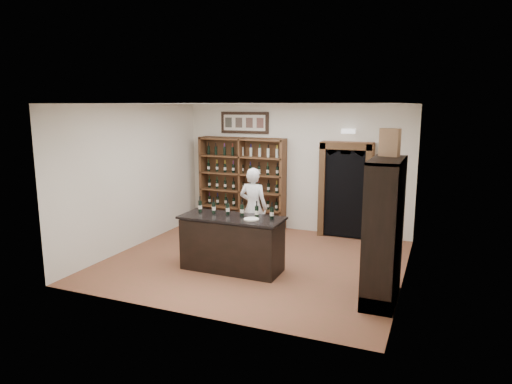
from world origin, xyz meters
TOP-DOWN VIEW (x-y plane):
  - floor at (0.00, 0.00)m, footprint 5.50×5.50m
  - ceiling at (0.00, 0.00)m, footprint 5.50×5.50m
  - wall_back at (0.00, 2.50)m, footprint 5.50×0.04m
  - wall_left at (-2.75, 0.00)m, footprint 0.04×5.00m
  - wall_right at (2.75, 0.00)m, footprint 0.04×5.00m
  - wine_shelf at (-1.30, 2.33)m, footprint 2.20×0.38m
  - framed_picture at (-1.30, 2.47)m, footprint 1.25×0.04m
  - arched_doorway at (1.25, 2.33)m, footprint 1.17×0.35m
  - emergency_light at (1.25, 2.42)m, footprint 0.30×0.10m
  - tasting_counter at (-0.20, -0.60)m, footprint 1.88×0.78m
  - counter_bottle_0 at (-0.92, -0.47)m, footprint 0.07×0.07m
  - counter_bottle_1 at (-0.63, -0.47)m, footprint 0.07×0.07m
  - counter_bottle_2 at (-0.34, -0.47)m, footprint 0.07×0.07m
  - counter_bottle_3 at (-0.06, -0.47)m, footprint 0.07×0.07m
  - counter_bottle_4 at (0.23, -0.47)m, footprint 0.07×0.07m
  - counter_bottle_5 at (0.52, -0.47)m, footprint 0.07×0.07m
  - side_cabinet at (2.52, -0.90)m, footprint 0.48×1.20m
  - shopkeeper at (-0.39, 0.85)m, footprint 0.63×0.43m
  - plate at (0.21, -0.67)m, footprint 0.27×0.27m
  - wine_crate at (2.47, -0.57)m, footprint 0.33×0.21m

SIDE VIEW (x-z plane):
  - floor at x=0.00m, z-range 0.00..0.00m
  - tasting_counter at x=-0.20m, z-range -0.01..0.99m
  - side_cabinet at x=2.52m, z-range -0.35..1.85m
  - shopkeeper at x=-0.39m, z-range 0.00..1.70m
  - plate at x=0.21m, z-range 1.00..1.02m
  - wine_shelf at x=-1.30m, z-range 0.00..2.20m
  - counter_bottle_0 at x=-0.92m, z-range 0.96..1.26m
  - counter_bottle_1 at x=-0.63m, z-range 0.96..1.26m
  - counter_bottle_2 at x=-0.34m, z-range 0.96..1.26m
  - counter_bottle_3 at x=-0.06m, z-range 0.96..1.26m
  - counter_bottle_4 at x=0.23m, z-range 0.96..1.26m
  - counter_bottle_5 at x=0.52m, z-range 0.96..1.26m
  - arched_doorway at x=1.25m, z-range 0.05..2.22m
  - wall_back at x=0.00m, z-range 0.00..3.00m
  - wall_left at x=-2.75m, z-range 0.00..3.00m
  - wall_right at x=2.75m, z-range 0.00..3.00m
  - emergency_light at x=1.25m, z-range 2.35..2.45m
  - wine_crate at x=2.47m, z-range 2.20..2.63m
  - framed_picture at x=-1.30m, z-range 2.29..2.81m
  - ceiling at x=0.00m, z-range 3.00..3.00m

